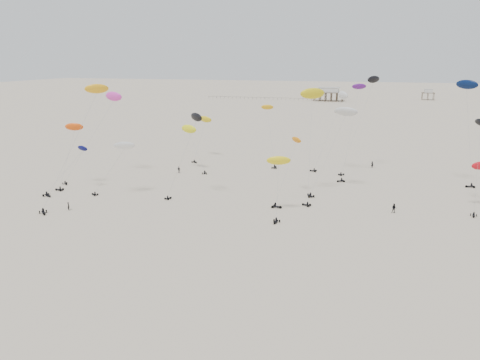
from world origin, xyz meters
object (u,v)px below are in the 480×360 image
(rig_9, at_px, (120,152))
(spectator_0, at_px, (69,210))
(pavilion_main, at_px, (328,95))
(rig_4, at_px, (84,118))
(rig_0, at_px, (278,172))
(pavilion_small, at_px, (428,95))

(rig_9, distance_m, spectator_0, 17.07)
(rig_9, relative_size, spectator_0, 6.58)
(pavilion_main, xyz_separation_m, rig_4, (-22.62, -263.84, 14.01))
(rig_0, bearing_deg, pavilion_small, -93.90)
(pavilion_main, height_order, rig_9, rig_9)
(pavilion_small, bearing_deg, rig_9, -107.36)
(rig_0, xyz_separation_m, spectator_0, (-41.22, -9.71, -8.60))
(rig_4, height_order, spectator_0, rig_4)
(pavilion_main, bearing_deg, spectator_0, -95.13)
(rig_4, bearing_deg, pavilion_main, -141.71)
(pavilion_small, height_order, spectator_0, pavilion_small)
(rig_4, xyz_separation_m, rig_9, (3.15, 7.68, -8.46))
(rig_0, distance_m, rig_9, 36.68)
(rig_4, bearing_deg, spectator_0, 27.23)
(rig_0, height_order, rig_4, rig_4)
(rig_4, bearing_deg, rig_0, 139.26)
(pavilion_main, relative_size, rig_4, 0.80)
(pavilion_main, height_order, rig_4, rig_4)
(pavilion_small, bearing_deg, pavilion_main, -156.80)
(pavilion_main, bearing_deg, rig_0, -86.25)
(pavilion_small, relative_size, rig_9, 0.69)
(pavilion_main, distance_m, spectator_0, 270.45)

